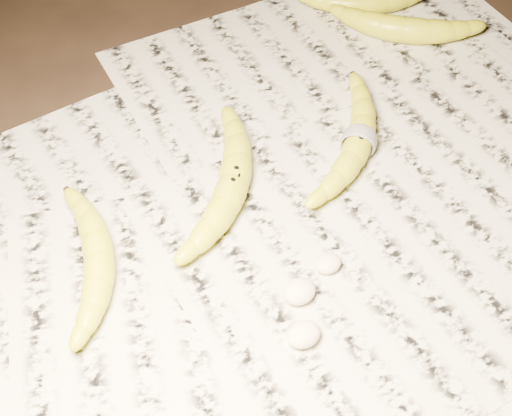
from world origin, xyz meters
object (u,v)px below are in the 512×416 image
banana_upper_a (365,2)px  banana_upper_b (405,27)px  banana_left_b (98,257)px  banana_center (233,182)px  banana_taped (360,139)px

banana_upper_a → banana_upper_b: (0.01, -0.08, 0.00)m
banana_left_b → banana_center: (0.17, 0.01, 0.00)m
banana_upper_a → banana_upper_b: banana_upper_b is taller
banana_taped → banana_upper_a: banana_taped is taller
banana_taped → banana_upper_a: bearing=10.9°
banana_left_b → banana_upper_b: banana_upper_b is taller
banana_taped → banana_upper_a: 0.28m
banana_left_b → banana_upper_b: bearing=-54.5°
banana_upper_a → banana_left_b: bearing=-128.2°
banana_left_b → banana_center: size_ratio=0.85×
banana_center → banana_left_b: bearing=138.0°
banana_upper_b → banana_upper_a: bearing=138.9°
banana_center → banana_taped: banana_center is taller
banana_left_b → banana_upper_a: same height
banana_center → banana_upper_a: banana_center is taller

